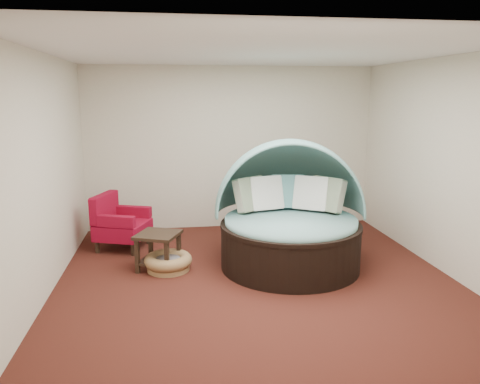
{
  "coord_description": "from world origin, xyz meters",
  "views": [
    {
      "loc": [
        -1.03,
        -5.58,
        2.3
      ],
      "look_at": [
        -0.12,
        0.6,
        1.01
      ],
      "focal_mm": 35.0,
      "sensor_mm": 36.0,
      "label": 1
    }
  ],
  "objects": [
    {
      "name": "canopy_daybed",
      "position": [
        0.54,
        0.44,
        0.8
      ],
      "size": [
        2.22,
        2.17,
        1.74
      ],
      "rotation": [
        0.0,
        0.0,
        -0.16
      ],
      "color": "black",
      "rests_on": "floor"
    },
    {
      "name": "wall_back",
      "position": [
        0.0,
        2.5,
        1.4
      ],
      "size": [
        5.0,
        0.0,
        5.0
      ],
      "primitive_type": "plane",
      "rotation": [
        1.57,
        0.0,
        0.0
      ],
      "color": "beige",
      "rests_on": "floor"
    },
    {
      "name": "wall_right",
      "position": [
        2.5,
        0.0,
        1.4
      ],
      "size": [
        0.0,
        5.0,
        5.0
      ],
      "primitive_type": "plane",
      "rotation": [
        1.57,
        0.0,
        -1.57
      ],
      "color": "beige",
      "rests_on": "floor"
    },
    {
      "name": "ceiling",
      "position": [
        0.0,
        0.0,
        2.8
      ],
      "size": [
        5.0,
        5.0,
        0.0
      ],
      "primitive_type": "plane",
      "rotation": [
        3.14,
        0.0,
        0.0
      ],
      "color": "white",
      "rests_on": "wall_back"
    },
    {
      "name": "red_armchair",
      "position": [
        -1.85,
        1.5,
        0.39
      ],
      "size": [
        0.92,
        0.92,
        0.84
      ],
      "rotation": [
        0.0,
        0.0,
        -0.35
      ],
      "color": "black",
      "rests_on": "floor"
    },
    {
      "name": "pet_basket",
      "position": [
        -1.12,
        0.44,
        0.12
      ],
      "size": [
        0.65,
        0.65,
        0.22
      ],
      "rotation": [
        0.0,
        0.0,
        0.02
      ],
      "color": "olive",
      "rests_on": "floor"
    },
    {
      "name": "side_table",
      "position": [
        -1.24,
        0.5,
        0.32
      ],
      "size": [
        0.68,
        0.68,
        0.5
      ],
      "rotation": [
        0.0,
        0.0,
        -0.39
      ],
      "color": "black",
      "rests_on": "floor"
    },
    {
      "name": "wall_left",
      "position": [
        -2.5,
        0.0,
        1.4
      ],
      "size": [
        0.0,
        5.0,
        5.0
      ],
      "primitive_type": "plane",
      "rotation": [
        1.57,
        0.0,
        1.57
      ],
      "color": "beige",
      "rests_on": "floor"
    },
    {
      "name": "wall_front",
      "position": [
        0.0,
        -2.5,
        1.4
      ],
      "size": [
        5.0,
        0.0,
        5.0
      ],
      "primitive_type": "plane",
      "rotation": [
        -1.57,
        0.0,
        0.0
      ],
      "color": "beige",
      "rests_on": "floor"
    },
    {
      "name": "floor",
      "position": [
        0.0,
        0.0,
        0.0
      ],
      "size": [
        5.0,
        5.0,
        0.0
      ],
      "primitive_type": "plane",
      "color": "#471C14",
      "rests_on": "ground"
    }
  ]
}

